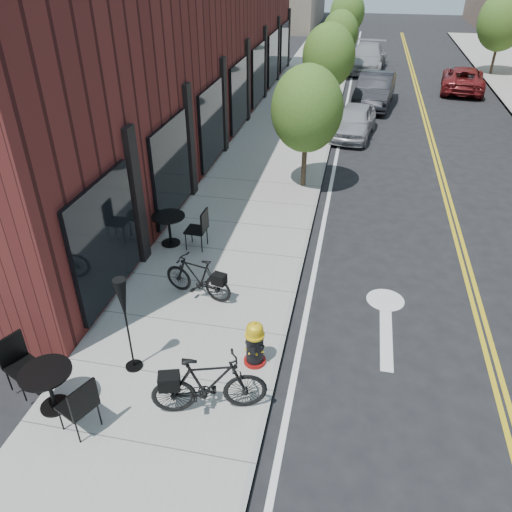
# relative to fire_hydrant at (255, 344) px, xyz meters

# --- Properties ---
(ground) EXTENTS (120.00, 120.00, 0.00)m
(ground) POSITION_rel_fire_hydrant_xyz_m (0.47, -0.64, -0.58)
(ground) COLOR black
(ground) RESTS_ON ground
(sidewalk_near) EXTENTS (4.00, 70.00, 0.12)m
(sidewalk_near) POSITION_rel_fire_hydrant_xyz_m (-1.53, 9.36, -0.52)
(sidewalk_near) COLOR #9E9B93
(sidewalk_near) RESTS_ON ground
(building_near) EXTENTS (5.00, 28.00, 7.00)m
(building_near) POSITION_rel_fire_hydrant_xyz_m (-6.03, 13.36, 2.92)
(building_near) COLOR #4E1B19
(building_near) RESTS_ON ground
(tree_near_a) EXTENTS (2.20, 2.20, 3.81)m
(tree_near_a) POSITION_rel_fire_hydrant_xyz_m (-0.13, 8.36, 2.03)
(tree_near_a) COLOR #382B1E
(tree_near_a) RESTS_ON sidewalk_near
(tree_near_b) EXTENTS (2.30, 2.30, 3.98)m
(tree_near_b) POSITION_rel_fire_hydrant_xyz_m (-0.13, 16.36, 2.14)
(tree_near_b) COLOR #382B1E
(tree_near_b) RESTS_ON sidewalk_near
(tree_near_c) EXTENTS (2.10, 2.10, 3.67)m
(tree_near_c) POSITION_rel_fire_hydrant_xyz_m (-0.13, 24.36, 1.95)
(tree_near_c) COLOR #382B1E
(tree_near_c) RESTS_ON sidewalk_near
(tree_near_d) EXTENTS (2.40, 2.40, 4.11)m
(tree_near_d) POSITION_rel_fire_hydrant_xyz_m (-0.13, 32.36, 2.21)
(tree_near_d) COLOR #382B1E
(tree_near_d) RESTS_ON sidewalk_near
(tree_far_c) EXTENTS (2.80, 2.80, 4.62)m
(tree_far_c) POSITION_rel_fire_hydrant_xyz_m (9.07, 27.36, 2.48)
(tree_far_c) COLOR #382B1E
(tree_far_c) RESTS_ON sidewalk_far
(fire_hydrant) EXTENTS (0.55, 0.55, 0.97)m
(fire_hydrant) POSITION_rel_fire_hydrant_xyz_m (0.00, 0.00, 0.00)
(fire_hydrant) COLOR maroon
(fire_hydrant) RESTS_ON sidewalk_near
(bicycle_left) EXTENTS (1.72, 0.86, 1.00)m
(bicycle_left) POSITION_rel_fire_hydrant_xyz_m (-1.67, 1.81, 0.04)
(bicycle_left) COLOR black
(bicycle_left) RESTS_ON sidewalk_near
(bicycle_right) EXTENTS (2.01, 1.09, 1.16)m
(bicycle_right) POSITION_rel_fire_hydrant_xyz_m (-0.50, -1.26, 0.12)
(bicycle_right) COLOR black
(bicycle_right) RESTS_ON sidewalk_near
(bistro_set_b) EXTENTS (2.00, 1.26, 1.07)m
(bistro_set_b) POSITION_rel_fire_hydrant_xyz_m (-3.13, -1.75, 0.08)
(bistro_set_b) COLOR black
(bistro_set_b) RESTS_ON sidewalk_near
(bistro_set_c) EXTENTS (1.99, 0.89, 1.07)m
(bistro_set_c) POSITION_rel_fire_hydrant_xyz_m (-3.08, 3.88, 0.08)
(bistro_set_c) COLOR black
(bistro_set_c) RESTS_ON sidewalk_near
(patio_umbrella) EXTENTS (0.32, 0.32, 1.98)m
(patio_umbrella) POSITION_rel_fire_hydrant_xyz_m (-2.19, -0.58, 0.97)
(patio_umbrella) COLOR black
(patio_umbrella) RESTS_ON sidewalk_near
(parked_car_a) EXTENTS (1.98, 3.92, 1.28)m
(parked_car_a) POSITION_rel_fire_hydrant_xyz_m (1.27, 14.04, 0.06)
(parked_car_a) COLOR #A1A3A9
(parked_car_a) RESTS_ON ground
(parked_car_b) EXTENTS (2.15, 4.82, 1.54)m
(parked_car_b) POSITION_rel_fire_hydrant_xyz_m (2.07, 18.98, 0.19)
(parked_car_b) COLOR black
(parked_car_b) RESTS_ON ground
(parked_car_c) EXTENTS (2.66, 5.54, 1.56)m
(parked_car_c) POSITION_rel_fire_hydrant_xyz_m (1.54, 27.35, 0.20)
(parked_car_c) COLOR #A3A3A7
(parked_car_c) RESTS_ON ground
(parked_car_far) EXTENTS (2.71, 4.87, 1.29)m
(parked_car_far) POSITION_rel_fire_hydrant_xyz_m (6.77, 22.93, 0.07)
(parked_car_far) COLOR maroon
(parked_car_far) RESTS_ON ground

